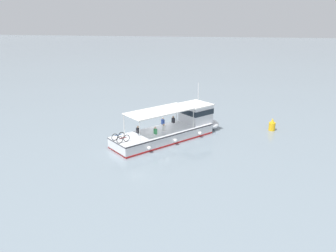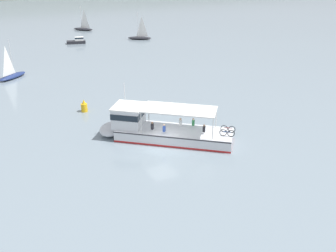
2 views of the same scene
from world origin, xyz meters
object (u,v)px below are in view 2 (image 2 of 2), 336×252
at_px(sailboat_near_starboard, 12,75).
at_px(sailboat_near_port, 83,28).
at_px(ferry_main, 157,129).
at_px(channel_buoy, 84,107).
at_px(sailboat_far_left, 140,37).
at_px(motorboat_far_right, 77,41).

bearing_deg(sailboat_near_starboard, sailboat_near_port, 58.12).
distance_m(sailboat_near_starboard, sailboat_near_port, 37.90).
bearing_deg(sailboat_near_starboard, ferry_main, -71.23).
xyz_separation_m(sailboat_near_starboard, channel_buoy, (5.19, -17.08, 0.03)).
bearing_deg(channel_buoy, sailboat_far_left, 56.87).
height_order(ferry_main, sailboat_near_starboard, sailboat_near_starboard).
height_order(motorboat_far_right, channel_buoy, channel_buoy).
bearing_deg(channel_buoy, sailboat_near_port, 73.25).
distance_m(motorboat_far_right, sailboat_far_left, 12.61).
bearing_deg(sailboat_near_starboard, channel_buoy, -73.11).
bearing_deg(sailboat_far_left, sailboat_near_port, 114.67).
height_order(sailboat_near_port, channel_buoy, sailboat_near_port).
xyz_separation_m(motorboat_far_right, sailboat_near_port, (5.27, 13.43, -0.00)).
bearing_deg(sailboat_near_port, sailboat_far_left, -65.33).
relative_size(sailboat_far_left, sailboat_near_starboard, 1.00).
xyz_separation_m(sailboat_far_left, channel_buoy, (-21.99, -33.69, 0.03)).
bearing_deg(motorboat_far_right, sailboat_near_starboard, -128.17).
distance_m(sailboat_far_left, sailboat_near_port, 17.15).
bearing_deg(ferry_main, sailboat_near_port, 79.69).
height_order(ferry_main, sailboat_near_port, sailboat_near_port).
height_order(ferry_main, channel_buoy, ferry_main).
xyz_separation_m(motorboat_far_right, channel_buoy, (-9.56, -35.84, 0.02)).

